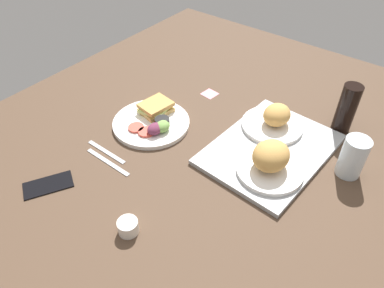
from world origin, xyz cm
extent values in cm
cube|color=#4C3828|center=(0.00, 0.00, -1.50)|extent=(190.00, 150.00, 3.00)
cube|color=#9EA0A3|center=(-14.75, 23.09, 0.80)|extent=(46.91, 35.65, 1.60)
cylinder|color=white|center=(-24.75, 18.09, 2.30)|extent=(21.49, 21.49, 1.40)
ellipsoid|color=tan|center=(-25.66, 18.77, 6.59)|extent=(10.52, 9.09, 7.18)
cylinder|color=white|center=(-4.75, 28.09, 2.30)|extent=(20.73, 20.73, 1.40)
ellipsoid|color=tan|center=(-5.49, 27.31, 7.30)|extent=(12.62, 10.90, 8.61)
cylinder|color=white|center=(-0.82, -17.83, 0.80)|extent=(27.71, 27.71, 1.60)
cube|color=#DBB266|center=(-6.36, -20.32, 2.30)|extent=(12.61, 11.06, 1.40)
cube|color=#B2C66B|center=(-6.36, -20.32, 3.50)|extent=(12.25, 10.58, 1.00)
cube|color=tan|center=(-6.36, -20.32, 4.70)|extent=(12.22, 10.55, 1.40)
cylinder|color=#D14738|center=(5.42, -19.22, 2.00)|extent=(5.60, 5.60, 0.80)
cylinder|color=#D14738|center=(5.00, -14.78, 2.00)|extent=(5.60, 5.60, 0.80)
cylinder|color=black|center=(-1.51, -12.98, 3.10)|extent=(5.20, 5.20, 3.00)
cylinder|color=#EFEACC|center=(-1.51, -12.98, 4.20)|extent=(4.26, 4.26, 0.60)
ellipsoid|color=#729E4C|center=(0.57, -11.18, 3.40)|extent=(6.00, 4.80, 3.60)
ellipsoid|color=#6B2D47|center=(3.06, -12.29, 3.40)|extent=(6.00, 4.80, 3.60)
cylinder|color=silver|center=(-20.64, 46.99, 6.72)|extent=(7.59, 7.59, 13.43)
cylinder|color=black|center=(-40.33, 37.22, 9.04)|extent=(6.40, 6.40, 18.08)
cylinder|color=silver|center=(36.80, 8.36, 2.00)|extent=(5.60, 5.60, 4.00)
cube|color=#B7B7BC|center=(19.18, -19.83, 0.25)|extent=(1.55, 17.01, 0.50)
cube|color=#B7B7BC|center=(22.18, -15.83, 0.25)|extent=(1.63, 19.02, 0.50)
cube|color=black|center=(40.06, -22.72, 0.40)|extent=(16.08, 13.32, 0.80)
cube|color=pink|center=(-30.01, -12.71, 0.06)|extent=(6.17, 6.17, 0.12)
camera|label=1|loc=(71.92, 57.04, 83.00)|focal=34.10mm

